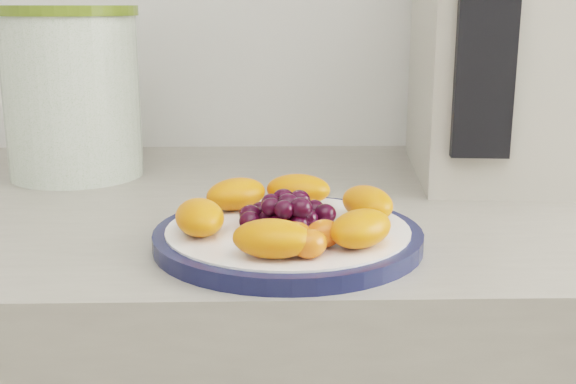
{
  "coord_description": "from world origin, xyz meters",
  "views": [
    {
      "loc": [
        -0.05,
        0.41,
        1.11
      ],
      "look_at": [
        -0.03,
        1.03,
        0.95
      ],
      "focal_mm": 45.0,
      "sensor_mm": 36.0,
      "label": 1
    }
  ],
  "objects": [
    {
      "name": "plate_rim",
      "position": [
        -0.03,
        1.03,
        0.91
      ],
      "size": [
        0.24,
        0.24,
        0.01
      ],
      "primitive_type": "cylinder",
      "color": "#14183A",
      "rests_on": "counter"
    },
    {
      "name": "plate_face",
      "position": [
        -0.03,
        1.03,
        0.91
      ],
      "size": [
        0.22,
        0.22,
        0.02
      ],
      "primitive_type": "cylinder",
      "color": "white",
      "rests_on": "counter"
    },
    {
      "name": "canister",
      "position": [
        -0.29,
        1.31,
        1.0
      ],
      "size": [
        0.17,
        0.17,
        0.2
      ],
      "primitive_type": "cylinder",
      "rotation": [
        0.0,
        0.0,
        -0.04
      ],
      "color": "#336217",
      "rests_on": "counter"
    },
    {
      "name": "canister_lid",
      "position": [
        -0.29,
        1.31,
        1.1
      ],
      "size": [
        0.18,
        0.18,
        0.01
      ],
      "primitive_type": "cylinder",
      "rotation": [
        0.0,
        0.0,
        -0.04
      ],
      "color": "#596C20",
      "rests_on": "canister"
    },
    {
      "name": "appliance_body",
      "position": [
        0.24,
        1.31,
        1.08
      ],
      "size": [
        0.23,
        0.31,
        0.36
      ],
      "primitive_type": "cube",
      "rotation": [
        0.0,
        0.0,
        -0.1
      ],
      "color": "#B0A99A",
      "rests_on": "counter"
    },
    {
      "name": "appliance_panel",
      "position": [
        0.18,
        1.17,
        1.09
      ],
      "size": [
        0.06,
        0.03,
        0.27
      ],
      "primitive_type": "cube",
      "rotation": [
        0.0,
        0.0,
        -0.1
      ],
      "color": "black",
      "rests_on": "appliance_body"
    },
    {
      "name": "fruit_plate",
      "position": [
        -0.03,
        1.02,
        0.93
      ],
      "size": [
        0.21,
        0.21,
        0.03
      ],
      "color": "#EB590E",
      "rests_on": "plate_face"
    }
  ]
}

